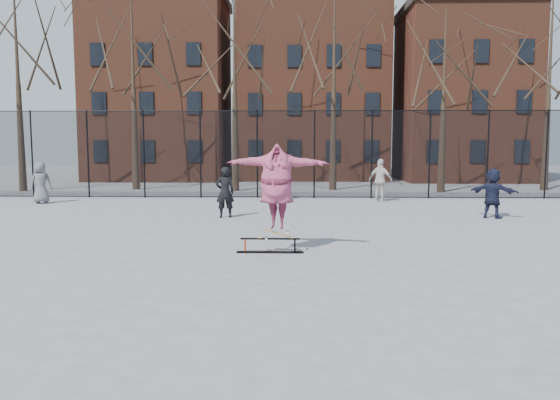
{
  "coord_description": "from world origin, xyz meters",
  "views": [
    {
      "loc": [
        0.34,
        -11.85,
        2.51
      ],
      "look_at": [
        -0.04,
        1.5,
        1.11
      ],
      "focal_mm": 35.0,
      "sensor_mm": 36.0,
      "label": 1
    }
  ],
  "objects_px": {
    "skate_rail": "(270,247)",
    "skateboard": "(277,236)",
    "bystander_grey": "(41,183)",
    "bystander_navy": "(493,193)",
    "bystander_red": "(276,182)",
    "bystander_black": "(225,192)",
    "bystander_white": "(381,180)",
    "skater": "(277,192)"
  },
  "relations": [
    {
      "from": "skateboard",
      "to": "skater",
      "type": "distance_m",
      "value": 1.01
    },
    {
      "from": "bystander_black",
      "to": "bystander_red",
      "type": "bearing_deg",
      "value": -119.46
    },
    {
      "from": "bystander_grey",
      "to": "bystander_white",
      "type": "height_order",
      "value": "bystander_white"
    },
    {
      "from": "skateboard",
      "to": "bystander_grey",
      "type": "height_order",
      "value": "bystander_grey"
    },
    {
      "from": "bystander_white",
      "to": "bystander_navy",
      "type": "distance_m",
      "value": 5.93
    },
    {
      "from": "bystander_red",
      "to": "skate_rail",
      "type": "bearing_deg",
      "value": 67.79
    },
    {
      "from": "skate_rail",
      "to": "skateboard",
      "type": "distance_m",
      "value": 0.3
    },
    {
      "from": "bystander_black",
      "to": "bystander_white",
      "type": "height_order",
      "value": "bystander_white"
    },
    {
      "from": "skateboard",
      "to": "bystander_white",
      "type": "height_order",
      "value": "bystander_white"
    },
    {
      "from": "skater",
      "to": "skate_rail",
      "type": "bearing_deg",
      "value": -172.04
    },
    {
      "from": "bystander_grey",
      "to": "bystander_navy",
      "type": "distance_m",
      "value": 17.65
    },
    {
      "from": "bystander_red",
      "to": "skateboard",
      "type": "bearing_deg",
      "value": 68.59
    },
    {
      "from": "skate_rail",
      "to": "bystander_black",
      "type": "distance_m",
      "value": 6.18
    },
    {
      "from": "skater",
      "to": "bystander_white",
      "type": "relative_size",
      "value": 1.3
    },
    {
      "from": "skateboard",
      "to": "bystander_grey",
      "type": "distance_m",
      "value": 14.26
    },
    {
      "from": "bystander_white",
      "to": "bystander_navy",
      "type": "height_order",
      "value": "bystander_white"
    },
    {
      "from": "skateboard",
      "to": "bystander_navy",
      "type": "distance_m",
      "value": 9.23
    },
    {
      "from": "bystander_grey",
      "to": "bystander_red",
      "type": "distance_m",
      "value": 9.84
    },
    {
      "from": "skater",
      "to": "bystander_white",
      "type": "xyz_separation_m",
      "value": [
        4.08,
        11.13,
        -0.49
      ]
    },
    {
      "from": "skate_rail",
      "to": "skateboard",
      "type": "bearing_deg",
      "value": -0.0
    },
    {
      "from": "skater",
      "to": "bystander_red",
      "type": "bearing_deg",
      "value": 100.21
    },
    {
      "from": "bystander_grey",
      "to": "bystander_white",
      "type": "bearing_deg",
      "value": 172.39
    },
    {
      "from": "bystander_black",
      "to": "bystander_white",
      "type": "bearing_deg",
      "value": -153.47
    },
    {
      "from": "bystander_red",
      "to": "bystander_navy",
      "type": "distance_m",
      "value": 9.29
    },
    {
      "from": "skate_rail",
      "to": "skateboard",
      "type": "relative_size",
      "value": 1.98
    },
    {
      "from": "skate_rail",
      "to": "skater",
      "type": "relative_size",
      "value": 0.65
    },
    {
      "from": "bystander_black",
      "to": "bystander_red",
      "type": "relative_size",
      "value": 1.05
    },
    {
      "from": "bystander_white",
      "to": "skater",
      "type": "bearing_deg",
      "value": 103.46
    },
    {
      "from": "skate_rail",
      "to": "bystander_grey",
      "type": "height_order",
      "value": "bystander_grey"
    },
    {
      "from": "bystander_white",
      "to": "bystander_navy",
      "type": "xyz_separation_m",
      "value": [
        2.94,
        -5.15,
        -0.08
      ]
    },
    {
      "from": "skater",
      "to": "bystander_white",
      "type": "distance_m",
      "value": 11.86
    },
    {
      "from": "skate_rail",
      "to": "bystander_grey",
      "type": "xyz_separation_m",
      "value": [
        -10.01,
        9.98,
        0.73
      ]
    },
    {
      "from": "bystander_navy",
      "to": "bystander_black",
      "type": "bearing_deg",
      "value": 35.82
    },
    {
      "from": "bystander_navy",
      "to": "bystander_white",
      "type": "bearing_deg",
      "value": -25.14
    },
    {
      "from": "skateboard",
      "to": "skate_rail",
      "type": "bearing_deg",
      "value": 180.0
    },
    {
      "from": "bystander_white",
      "to": "skate_rail",
      "type": "bearing_deg",
      "value": 102.73
    },
    {
      "from": "skater",
      "to": "bystander_grey",
      "type": "relative_size",
      "value": 1.38
    },
    {
      "from": "skate_rail",
      "to": "bystander_navy",
      "type": "bearing_deg",
      "value": 39.79
    },
    {
      "from": "bystander_navy",
      "to": "skateboard",
      "type": "bearing_deg",
      "value": 75.55
    },
    {
      "from": "bystander_grey",
      "to": "bystander_black",
      "type": "height_order",
      "value": "bystander_grey"
    },
    {
      "from": "bystander_black",
      "to": "bystander_navy",
      "type": "distance_m",
      "value": 8.97
    },
    {
      "from": "bystander_black",
      "to": "bystander_white",
      "type": "distance_m",
      "value": 8.0
    }
  ]
}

